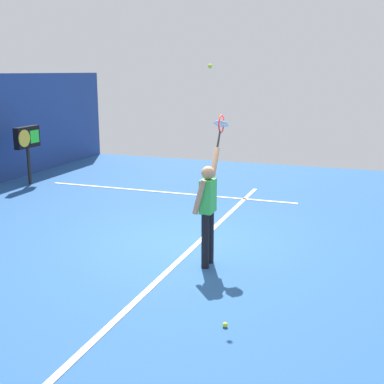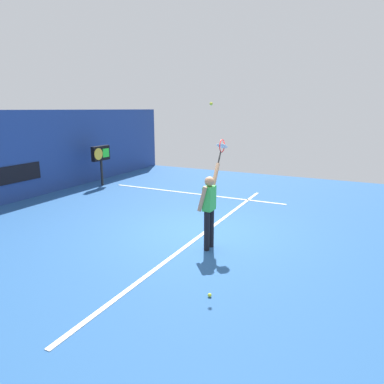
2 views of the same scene
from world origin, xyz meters
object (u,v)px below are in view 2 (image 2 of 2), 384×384
object	(u,v)px
tennis_player	(209,206)
tennis_racket	(222,147)
tennis_ball	(211,104)
scoreboard_clock	(101,155)
spare_ball	(210,295)

from	to	relation	value
tennis_player	tennis_racket	size ratio (longest dim) A/B	3.18
tennis_player	tennis_ball	size ratio (longest dim) A/B	28.46
tennis_player	tennis_ball	world-z (taller)	tennis_ball
tennis_ball	scoreboard_clock	size ratio (longest dim) A/B	0.04
tennis_racket	spare_ball	size ratio (longest dim) A/B	8.95
scoreboard_clock	tennis_player	bearing A→B (deg)	-122.18
tennis_ball	scoreboard_clock	bearing A→B (deg)	57.73
spare_ball	tennis_ball	bearing A→B (deg)	23.78
tennis_player	tennis_racket	world-z (taller)	tennis_racket
tennis_ball	spare_ball	size ratio (longest dim) A/B	1.00
scoreboard_clock	spare_ball	bearing A→B (deg)	-129.13
tennis_player	scoreboard_clock	bearing A→B (deg)	57.82
tennis_player	tennis_ball	distance (m)	2.24
tennis_player	tennis_racket	xyz separation A→B (m)	(0.68, -0.00, 1.26)
scoreboard_clock	spare_ball	distance (m)	9.93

